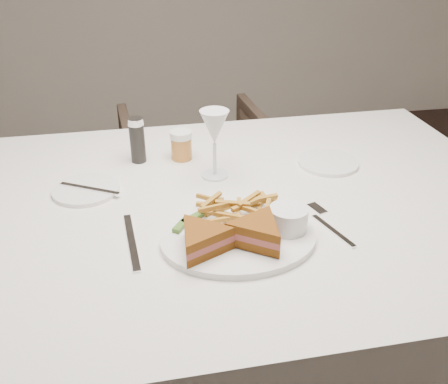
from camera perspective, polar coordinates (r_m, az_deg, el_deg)
table at (r=1.40m, az=-0.37°, el=-14.36°), size 1.49×1.01×0.75m
chair_far at (r=2.25m, az=-3.08°, el=2.42°), size 0.67×0.63×0.64m
table_setting at (r=1.09m, az=0.25°, el=-1.03°), size 0.79×0.60×0.18m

